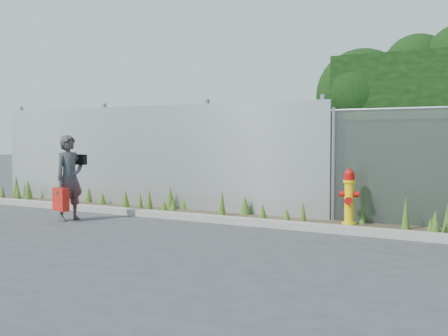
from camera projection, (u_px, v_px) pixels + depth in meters
ground at (193, 242)px, 8.09m from camera, size 80.00×80.00×0.00m
curb at (251, 222)px, 9.64m from camera, size 16.00×0.22×0.12m
weed_strip at (269, 212)px, 10.27m from camera, size 16.00×1.28×0.55m
corrugated_fence at (145, 156)px, 12.25m from camera, size 8.50×0.21×2.30m
fire_hydrant at (349, 198)px, 9.61m from camera, size 0.33×0.30×0.99m
woman at (70, 178)px, 10.21m from camera, size 0.46×0.62×1.56m
red_tote_bag at (61, 199)px, 10.11m from camera, size 0.38×0.14×0.49m
black_shoulder_bag at (80, 160)px, 10.36m from camera, size 0.25×0.11×0.19m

